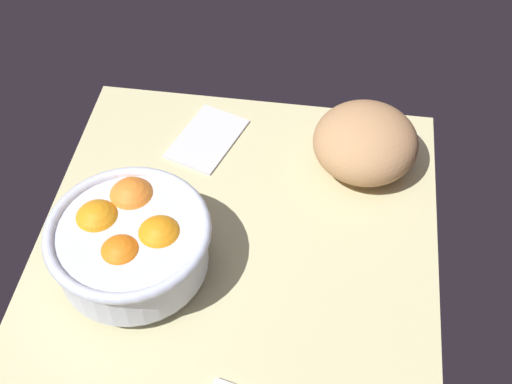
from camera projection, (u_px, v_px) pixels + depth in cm
name	position (u px, v px, depth cm)	size (l,w,h in cm)	color
ground_plane	(228.00, 293.00, 95.83)	(76.83, 58.28, 3.00)	#C8C190
fruit_bowl	(130.00, 241.00, 92.30)	(22.35, 22.35, 10.59)	silver
bread_loaf	(365.00, 142.00, 105.65)	(16.38, 16.15, 10.22)	tan
napkin_folded	(207.00, 138.00, 112.87)	(13.75, 8.83, 0.85)	silver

